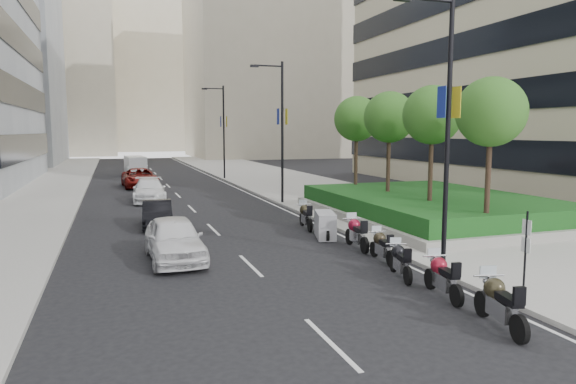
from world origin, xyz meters
name	(u,v)px	position (x,y,z in m)	size (l,w,h in m)	color
ground	(337,295)	(0.00, 0.00, 0.00)	(160.00, 160.00, 0.00)	black
sidewalk_right	(290,183)	(9.00, 30.00, 0.07)	(10.00, 100.00, 0.15)	#9E9B93
sidewalk_left	(30,192)	(-12.00, 30.00, 0.07)	(8.00, 100.00, 0.15)	#9E9B93
lane_edge	(232,186)	(3.70, 30.00, 0.01)	(0.12, 100.00, 0.01)	silver
lane_centre	(170,188)	(-1.50, 30.00, 0.01)	(0.12, 100.00, 0.01)	silver
building_cream_right	(268,59)	(22.00, 80.00, 18.00)	(28.00, 24.00, 36.00)	#B7AD93
building_cream_left	(44,68)	(-18.00, 100.00, 17.00)	(26.00, 24.00, 34.00)	#B7AD93
building_cream_centre	(143,73)	(2.00, 120.00, 19.00)	(30.00, 24.00, 38.00)	#B7AD93
planter	(431,213)	(10.00, 10.00, 0.35)	(10.00, 14.00, 0.40)	gray
hedge	(431,202)	(10.00, 10.00, 0.95)	(9.40, 13.40, 0.80)	#144618
tree_0	(491,113)	(8.50, 4.00, 5.42)	(2.80, 2.80, 6.30)	#332319
tree_1	(432,115)	(8.50, 8.00, 5.42)	(2.80, 2.80, 6.30)	#332319
tree_2	(389,118)	(8.50, 12.00, 5.42)	(2.80, 2.80, 6.30)	#332319
tree_3	(357,119)	(8.50, 16.00, 5.42)	(2.80, 2.80, 6.30)	#332319
lamp_post_0	(444,119)	(4.14, 1.00, 5.07)	(2.34, 0.45, 9.00)	black
lamp_post_1	(280,125)	(4.14, 18.00, 5.07)	(2.34, 0.45, 9.00)	black
lamp_post_2	(222,127)	(4.14, 36.00, 5.07)	(2.34, 0.45, 9.00)	black
parking_sign	(526,248)	(4.80, -2.00, 1.46)	(0.06, 0.32, 2.50)	black
motorcycle_0	(499,303)	(2.64, -3.50, 0.62)	(0.82, 2.32, 1.17)	black
motorcycle_1	(442,277)	(2.77, -1.09, 0.59)	(0.74, 2.20, 1.10)	black
motorcycle_2	(400,261)	(2.66, 0.99, 0.55)	(0.75, 2.03, 1.03)	black
motorcycle_3	(382,246)	(3.14, 3.02, 0.55)	(0.69, 2.08, 1.03)	black
motorcycle_4	(356,233)	(3.19, 5.17, 0.62)	(0.78, 2.34, 1.17)	black
motorcycle_5	(325,225)	(2.81, 7.47, 0.57)	(1.25, 2.02, 1.14)	black
motorcycle_6	(306,216)	(2.78, 9.81, 0.61)	(0.76, 2.28, 1.14)	black
car_a	(174,239)	(-3.92, 5.59, 0.80)	(1.89, 4.69, 1.60)	white
car_b	(157,214)	(-3.97, 12.52, 0.65)	(1.37, 3.94, 1.30)	black
car_c	(149,190)	(-3.70, 22.20, 0.75)	(2.09, 5.15, 1.50)	white
car_d	(140,178)	(-3.85, 31.44, 0.80)	(2.65, 5.75, 1.60)	maroon
delivery_van	(135,167)	(-3.67, 43.92, 0.94)	(2.21, 4.91, 2.00)	white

